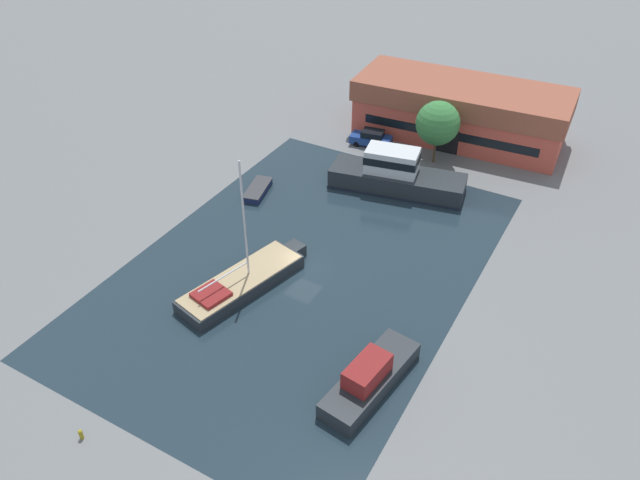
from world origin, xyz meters
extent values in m
plane|color=slate|center=(0.00, 0.00, 0.00)|extent=(440.00, 440.00, 0.00)
cube|color=#1E2D38|center=(0.00, 0.00, 0.00)|extent=(26.15, 38.39, 0.01)
cube|color=#C64C3D|center=(3.08, 28.91, 1.93)|extent=(22.78, 10.08, 3.87)
cube|color=brown|center=(3.08, 28.91, 4.99)|extent=(23.46, 10.38, 2.25)
cube|color=black|center=(3.36, 24.57, 1.35)|extent=(2.40, 0.21, 2.71)
cube|color=black|center=(3.36, 24.57, 2.13)|extent=(18.89, 1.25, 0.97)
cylinder|color=brown|center=(2.89, 22.04, 1.38)|extent=(0.26, 0.26, 2.75)
sphere|color=#387A3D|center=(2.89, 22.04, 4.44)|extent=(4.50, 4.50, 4.50)
cube|color=navy|center=(-4.47, 22.14, 0.70)|extent=(4.73, 2.62, 0.83)
cube|color=black|center=(-4.30, 22.17, 1.43)|extent=(2.58, 2.03, 0.64)
cube|color=black|center=(-5.45, 21.97, 1.40)|extent=(0.29, 1.50, 0.51)
cylinder|color=black|center=(-5.70, 21.07, 0.30)|extent=(0.63, 0.30, 0.60)
cylinder|color=black|center=(-5.98, 22.74, 0.30)|extent=(0.63, 0.30, 0.60)
cylinder|color=black|center=(-2.96, 21.54, 0.30)|extent=(0.63, 0.30, 0.60)
cylinder|color=black|center=(-3.25, 23.21, 0.30)|extent=(0.63, 0.30, 0.60)
cube|color=#23282D|center=(-2.89, -4.59, 0.52)|extent=(5.77, 11.27, 1.02)
cube|color=#23282D|center=(-1.46, 1.24, 0.52)|extent=(1.73, 1.52, 1.02)
cube|color=tan|center=(-2.89, -4.59, 1.07)|extent=(5.54, 10.82, 0.08)
cylinder|color=silver|center=(-2.70, -3.80, 6.15)|extent=(0.16, 0.16, 10.08)
cylinder|color=silver|center=(-3.27, -6.16, 2.21)|extent=(1.27, 4.75, 0.12)
cube|color=maroon|center=(-3.59, -7.47, 1.26)|extent=(2.81, 2.86, 0.30)
cube|color=#23282D|center=(1.73, 15.12, 0.95)|extent=(13.53, 6.27, 1.89)
cube|color=black|center=(1.73, 15.12, 0.15)|extent=(13.68, 6.37, 0.18)
cube|color=silver|center=(1.09, 15.00, 3.06)|extent=(5.39, 3.67, 2.34)
cube|color=black|center=(1.09, 15.00, 3.30)|extent=(5.50, 3.76, 0.75)
cube|color=#19234C|center=(-9.75, 7.81, 0.30)|extent=(2.57, 4.44, 0.58)
cube|color=#333338|center=(-9.75, 7.81, 0.63)|extent=(2.71, 4.63, 0.08)
cube|color=#23282D|center=(10.27, -8.50, 0.62)|extent=(3.72, 8.78, 1.24)
cube|color=maroon|center=(10.20, -9.01, 1.91)|extent=(2.26, 3.62, 1.33)
cylinder|color=olive|center=(-3.32, -20.89, 0.27)|extent=(0.25, 0.25, 0.54)
sphere|color=olive|center=(-3.32, -20.89, 0.62)|extent=(0.28, 0.28, 0.28)
camera|label=1|loc=(20.91, -34.12, 32.50)|focal=35.00mm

